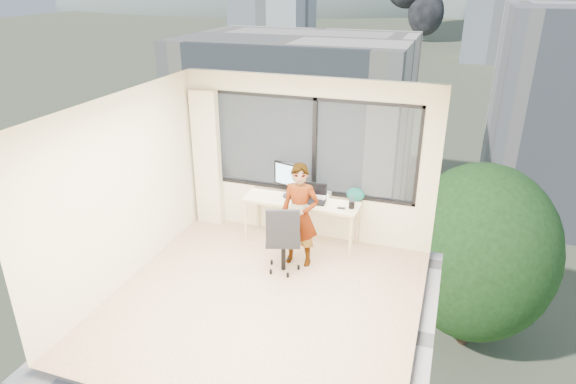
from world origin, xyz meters
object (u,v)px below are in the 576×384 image
at_px(person, 300,215).
at_px(monitor, 290,180).
at_px(chair, 283,237).
at_px(handbag, 356,194).
at_px(game_console, 319,194).
at_px(desk, 301,221).
at_px(laptop, 314,195).

height_order(person, monitor, person).
relative_size(chair, handbag, 3.83).
bearing_deg(chair, game_console, 60.38).
relative_size(desk, person, 1.16).
relative_size(chair, monitor, 1.94).
relative_size(chair, game_console, 3.45).
relative_size(person, monitor, 2.79).
bearing_deg(desk, laptop, -6.41).
relative_size(desk, handbag, 6.37).
bearing_deg(person, laptop, 84.70).
xyz_separation_m(chair, monitor, (-0.22, 0.93, 0.49)).
distance_m(chair, monitor, 1.07).
height_order(laptop, handbag, laptop).
bearing_deg(laptop, monitor, 161.83).
xyz_separation_m(desk, person, (0.16, -0.59, 0.40)).
distance_m(monitor, handbag, 1.04).
height_order(desk, handbag, handbag).
distance_m(laptop, handbag, 0.65).
bearing_deg(game_console, monitor, -150.47).
height_order(monitor, game_console, monitor).
bearing_deg(chair, handbag, 35.88).
bearing_deg(monitor, game_console, 32.10).
bearing_deg(desk, chair, -90.11).
distance_m(desk, game_console, 0.51).
xyz_separation_m(desk, game_console, (0.22, 0.20, 0.41)).
xyz_separation_m(desk, laptop, (0.20, -0.02, 0.49)).
bearing_deg(monitor, desk, -1.68).
bearing_deg(chair, monitor, 85.45).
xyz_separation_m(person, laptop, (0.04, 0.57, 0.09)).
bearing_deg(desk, handbag, 15.43).
relative_size(person, handbag, 5.50).
bearing_deg(person, monitor, 118.63).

